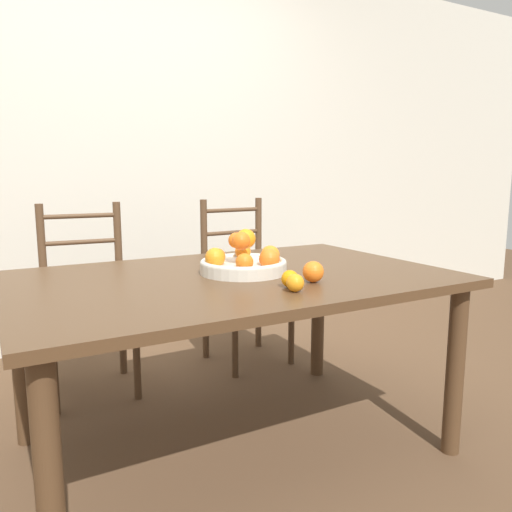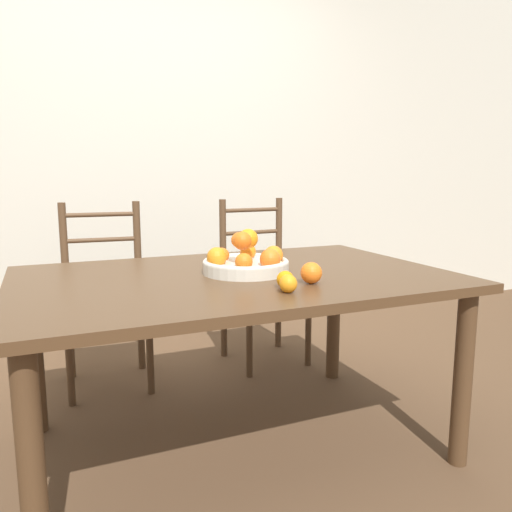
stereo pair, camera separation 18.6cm
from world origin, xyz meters
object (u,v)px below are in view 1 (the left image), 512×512
object	(u,v)px
fruit_bowl	(244,262)
chair_right	(244,282)
orange_loose_1	(313,272)
orange_loose_0	(295,283)
chair_left	(87,300)
orange_loose_2	(290,279)

from	to	relation	value
fruit_bowl	chair_right	xyz separation A→B (m)	(0.45, 0.86, -0.29)
chair_right	orange_loose_1	bearing A→B (deg)	-108.44
orange_loose_0	orange_loose_1	distance (m)	0.17
fruit_bowl	chair_left	world-z (taller)	chair_left
chair_right	chair_left	bearing A→B (deg)	176.84
orange_loose_1	chair_left	xyz separation A→B (m)	(-0.59, 1.12, -0.28)
fruit_bowl	chair_right	size ratio (longest dim) A/B	0.36
orange_loose_1	chair_left	world-z (taller)	chair_left
fruit_bowl	chair_left	distance (m)	1.01
fruit_bowl	orange_loose_2	bearing A→B (deg)	-85.43
orange_loose_1	chair_left	size ratio (longest dim) A/B	0.08
orange_loose_0	orange_loose_1	bearing A→B (deg)	33.48
fruit_bowl	orange_loose_2	world-z (taller)	fruit_bowl
orange_loose_0	chair_right	xyz separation A→B (m)	(0.45, 1.22, -0.28)
orange_loose_0	chair_left	size ratio (longest dim) A/B	0.06
orange_loose_1	orange_loose_0	bearing A→B (deg)	-146.52
fruit_bowl	orange_loose_0	world-z (taller)	fruit_bowl
chair_left	orange_loose_2	bearing A→B (deg)	-64.44
orange_loose_1	chair_right	xyz separation A→B (m)	(0.31, 1.12, -0.28)
chair_left	fruit_bowl	bearing A→B (deg)	-59.06
orange_loose_0	chair_left	xyz separation A→B (m)	(-0.45, 1.22, -0.28)
orange_loose_2	chair_left	xyz separation A→B (m)	(-0.47, 1.15, -0.28)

